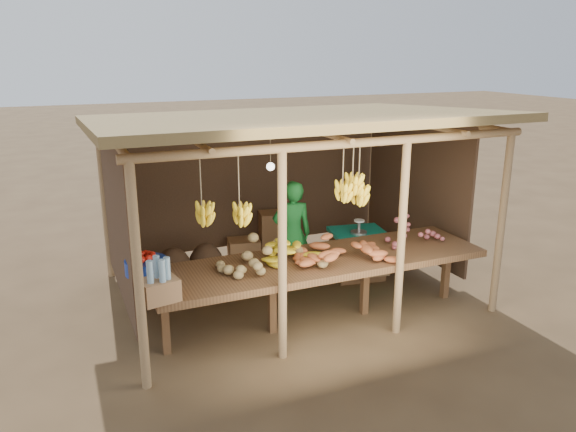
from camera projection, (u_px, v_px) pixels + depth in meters
name	position (u px, v px, depth m)	size (l,w,h in m)	color
ground	(288.00, 292.00, 7.46)	(60.00, 60.00, 0.00)	brown
stall_structure	(282.00, 148.00, 6.91)	(4.70, 3.50, 2.43)	#9F7A52
counter	(320.00, 264.00, 6.41)	(3.90, 1.05, 0.80)	brown
potato_heap	(269.00, 250.00, 6.12)	(1.08, 0.65, 0.37)	#9A804F
sweet_potato_heap	(341.00, 245.00, 6.29)	(1.03, 0.62, 0.36)	#C35F32
onion_heap	(412.00, 229.00, 6.87)	(0.77, 0.46, 0.35)	#A34F54
banana_pile	(287.00, 246.00, 6.28)	(0.68, 0.41, 0.35)	yellow
tomato_basin	(146.00, 265.00, 5.95)	(0.45, 0.45, 0.23)	navy
bottle_box	(159.00, 284.00, 5.27)	(0.39, 0.33, 0.43)	#9E6E46
vendor	(292.00, 234.00, 7.46)	(0.53, 0.35, 1.46)	#1A772C
tarp_crate	(357.00, 252.00, 7.88)	(0.83, 0.74, 0.88)	brown
carton_stack	(265.00, 240.00, 8.48)	(1.01, 0.43, 0.73)	#9E6E46
burlap_sacks	(190.00, 265.00, 7.59)	(0.94, 0.49, 0.66)	#4B3322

